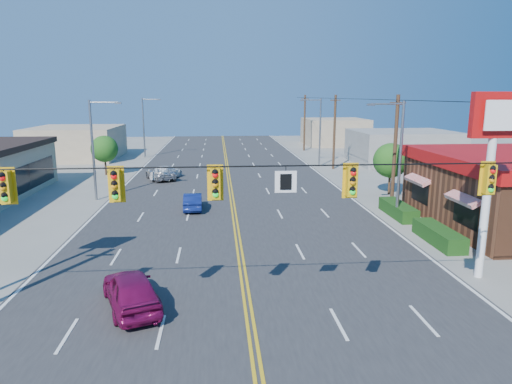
{
  "coord_description": "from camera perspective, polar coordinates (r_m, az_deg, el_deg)",
  "views": [
    {
      "loc": [
        -1.11,
        -15.15,
        8.35
      ],
      "look_at": [
        1.34,
        13.63,
        2.2
      ],
      "focal_mm": 32.0,
      "sensor_mm": 36.0,
      "label": 1
    }
  ],
  "objects": [
    {
      "name": "streetlight_ne",
      "position": [
        54.61,
        7.82,
        7.88
      ],
      "size": [
        2.55,
        0.25,
        8.0
      ],
      "color": "gray",
      "rests_on": "ground"
    },
    {
      "name": "streetlight_se",
      "position": [
        31.72,
        17.27,
        4.53
      ],
      "size": [
        2.55,
        0.25,
        8.0
      ],
      "color": "gray",
      "rests_on": "ground"
    },
    {
      "name": "car_white",
      "position": [
        46.85,
        -11.16,
        2.35
      ],
      "size": [
        3.28,
        4.99,
        1.34
      ],
      "primitive_type": "imported",
      "rotation": [
        0.0,
        0.0,
        2.81
      ],
      "color": "white",
      "rests_on": "ground"
    },
    {
      "name": "streetlight_nw",
      "position": [
        64.01,
        -13.7,
        8.24
      ],
      "size": [
        2.55,
        0.25,
        8.0
      ],
      "color": "gray",
      "rests_on": "ground"
    },
    {
      "name": "utility_pole_near",
      "position": [
        35.97,
        16.96,
        4.87
      ],
      "size": [
        0.28,
        0.28,
        8.4
      ],
      "primitive_type": "cylinder",
      "color": "#47301E",
      "rests_on": "ground"
    },
    {
      "name": "ground",
      "position": [
        17.34,
        -0.62,
        -16.77
      ],
      "size": [
        160.0,
        160.0,
        0.0
      ],
      "primitive_type": "plane",
      "color": "gray",
      "rests_on": "ground"
    },
    {
      "name": "bld_west_far",
      "position": [
        66.21,
        -21.53,
        5.77
      ],
      "size": [
        11.0,
        12.0,
        4.2
      ],
      "primitive_type": "cube",
      "color": "tan",
      "rests_on": "ground"
    },
    {
      "name": "road",
      "position": [
        36.14,
        -2.97,
        -1.31
      ],
      "size": [
        20.0,
        120.0,
        0.06
      ],
      "primitive_type": "cube",
      "color": "#2D2D30",
      "rests_on": "ground"
    },
    {
      "name": "tree_kfc_rear",
      "position": [
        40.29,
        16.49,
        3.8
      ],
      "size": [
        2.94,
        2.94,
        4.41
      ],
      "color": "#47301E",
      "rests_on": "ground"
    },
    {
      "name": "car_silver",
      "position": [
        46.61,
        -11.87,
        2.22
      ],
      "size": [
        3.77,
        4.96,
        1.25
      ],
      "primitive_type": "imported",
      "rotation": [
        0.0,
        0.0,
        3.57
      ],
      "color": "#ACACB1",
      "rests_on": "ground"
    },
    {
      "name": "utility_pole_far",
      "position": [
        70.55,
        6.09,
        8.57
      ],
      "size": [
        0.28,
        0.28,
        8.4
      ],
      "primitive_type": "cylinder",
      "color": "#47301E",
      "rests_on": "ground"
    },
    {
      "name": "kfc_pylon",
      "position": [
        22.78,
        27.39,
        4.87
      ],
      "size": [
        2.2,
        0.36,
        8.5
      ],
      "color": "white",
      "rests_on": "ground"
    },
    {
      "name": "utility_pole_mid",
      "position": [
        53.02,
        9.77,
        7.35
      ],
      "size": [
        0.28,
        0.28,
        8.4
      ],
      "primitive_type": "cylinder",
      "color": "#47301E",
      "rests_on": "ground"
    },
    {
      "name": "bld_east_far",
      "position": [
        79.97,
        9.8,
        7.43
      ],
      "size": [
        10.0,
        10.0,
        4.4
      ],
      "primitive_type": "cube",
      "color": "tan",
      "rests_on": "ground"
    },
    {
      "name": "car_magenta",
      "position": [
        19.08,
        -15.35,
        -11.88
      ],
      "size": [
        3.22,
        4.78,
        1.51
      ],
      "primitive_type": "imported",
      "rotation": [
        0.0,
        0.0,
        3.5
      ],
      "color": "maroon",
      "rests_on": "ground"
    },
    {
      "name": "streetlight_sw",
      "position": [
        38.59,
        -19.47,
        5.63
      ],
      "size": [
        2.55,
        0.25,
        8.0
      ],
      "color": "gray",
      "rests_on": "ground"
    },
    {
      "name": "tree_west",
      "position": [
        50.88,
        -18.42,
        5.13
      ],
      "size": [
        2.8,
        2.8,
        4.2
      ],
      "color": "#47301E",
      "rests_on": "ground"
    },
    {
      "name": "bld_east_mid",
      "position": [
        60.14,
        17.85,
        5.38
      ],
      "size": [
        12.0,
        10.0,
        4.0
      ],
      "primitive_type": "cube",
      "color": "gray",
      "rests_on": "ground"
    },
    {
      "name": "signal_span",
      "position": [
        15.58,
        -1.1,
        -0.83
      ],
      "size": [
        24.32,
        0.34,
        9.0
      ],
      "color": "#47301E",
      "rests_on": "ground"
    },
    {
      "name": "car_blue",
      "position": [
        34.02,
        -7.9,
        -1.24
      ],
      "size": [
        1.42,
        3.79,
        1.24
      ],
      "primitive_type": "imported",
      "rotation": [
        0.0,
        0.0,
        3.17
      ],
      "color": "navy",
      "rests_on": "ground"
    }
  ]
}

